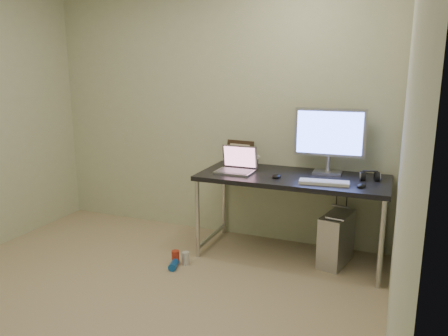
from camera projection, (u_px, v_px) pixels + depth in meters
floor at (114, 315)px, 3.01m from camera, size 3.50×3.50×0.00m
wall_back at (213, 111)px, 4.31m from camera, size 3.50×0.02×2.50m
wall_right at (404, 155)px, 2.09m from camera, size 0.02×3.50×2.50m
desk at (292, 184)px, 3.79m from camera, size 1.62×0.71×0.75m
tower_computer at (336, 239)px, 3.76m from camera, size 0.27×0.46×0.47m
cable_a at (336, 209)px, 4.00m from camera, size 0.01×0.16×0.69m
cable_b at (346, 213)px, 3.95m from camera, size 0.02×0.11×0.71m
can_red at (176, 257)px, 3.77m from camera, size 0.08×0.08×0.12m
can_white at (186, 258)px, 3.76m from camera, size 0.07×0.07×0.12m
can_blue at (174, 265)px, 3.69m from camera, size 0.09×0.13×0.07m
laptop at (237, 166)px, 3.91m from camera, size 0.33×0.27×0.23m
monitor at (330, 136)px, 3.79m from camera, size 0.61×0.19×0.57m
keyboard at (324, 182)px, 3.51m from camera, size 0.41×0.17×0.02m
mouse_right at (362, 185)px, 3.41m from camera, size 0.09×0.12×0.03m
mouse_left at (277, 175)px, 3.71m from camera, size 0.08×0.13×0.04m
headphones at (370, 177)px, 3.62m from camera, size 0.17×0.10×0.10m
picture_frame at (240, 152)px, 4.26m from camera, size 0.28×0.11×0.22m
webcam at (258, 158)px, 4.12m from camera, size 0.04×0.03×0.11m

